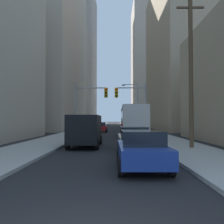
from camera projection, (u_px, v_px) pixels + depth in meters
The scene contains 15 objects.
sidewalk_left at pixel (90, 128), 53.11m from camera, with size 3.71×160.00×0.15m, color #9E9E99.
sidewalk_right at pixel (136, 128), 53.00m from camera, with size 3.71×160.00×0.15m, color #9E9E99.
city_bus at pixel (133, 120), 27.72m from camera, with size 2.67×11.53×3.40m.
cargo_van_black at pixel (86, 129), 17.27m from camera, with size 2.16×5.22×2.26m.
sedan_blue at pixel (142, 149), 9.53m from camera, with size 1.95×4.22×1.52m.
sedan_beige at pixel (134, 139), 14.58m from camera, with size 1.95×4.23×1.52m.
sedan_red at pixel (101, 127), 36.87m from camera, with size 1.95×4.26×1.52m.
traffic_signal_near_left at pixel (90, 100), 26.01m from camera, with size 3.60×0.44×6.00m.
traffic_signal_near_right at pixel (132, 100), 25.96m from camera, with size 3.47×0.44×6.00m.
utility_pole_right at pixel (191, 63), 15.71m from camera, with size 2.20×0.28×10.76m.
street_lamp_right at pixel (135, 102), 36.39m from camera, with size 2.48×0.32×7.50m.
building_left_mid_office at pixel (26, 44), 50.80m from camera, with size 21.77×29.60×35.96m, color #B7A893.
building_left_far_tower at pixel (68, 56), 94.38m from camera, with size 20.23×28.84×53.63m, color gray.
building_right_mid_block at pixel (191, 54), 47.72m from camera, with size 14.42×26.75×30.11m, color tan.
building_right_far_highrise at pixel (156, 65), 93.42m from camera, with size 18.55×18.66×46.41m, color #B7A893.
Camera 1 is at (0.45, -3.14, 1.96)m, focal length 38.44 mm.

